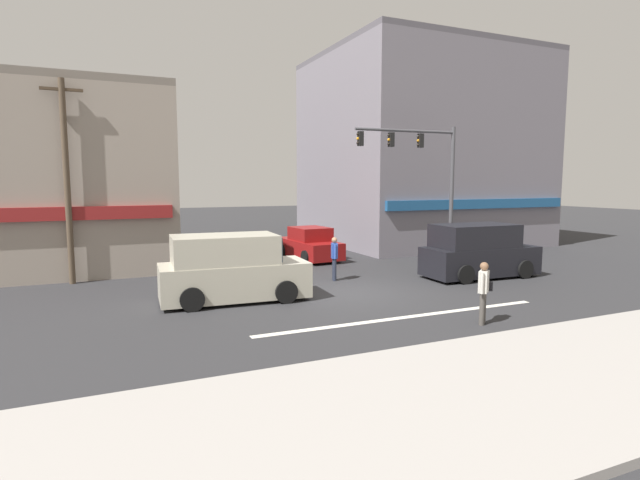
# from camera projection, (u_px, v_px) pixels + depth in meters

# --- Properties ---
(ground_plane) EXTENTS (120.00, 120.00, 0.00)m
(ground_plane) POSITION_uv_depth(u_px,v_px,m) (349.00, 292.00, 17.11)
(ground_plane) COLOR #2B2B2D
(lane_marking_stripe) EXTENTS (9.00, 0.24, 0.01)m
(lane_marking_stripe) POSITION_uv_depth(u_px,v_px,m) (407.00, 317.00, 13.93)
(lane_marking_stripe) COLOR silver
(lane_marking_stripe) RESTS_ON ground
(sidewalk_curb) EXTENTS (40.00, 5.00, 0.16)m
(sidewalk_curb) POSITION_uv_depth(u_px,v_px,m) (556.00, 378.00, 9.38)
(sidewalk_curb) COLOR #9E9993
(sidewalk_curb) RESTS_ON ground
(building_left_block) EXTENTS (12.72, 11.86, 7.79)m
(building_left_block) POSITION_uv_depth(u_px,v_px,m) (16.00, 179.00, 22.66)
(building_left_block) COLOR gray
(building_left_block) RESTS_ON ground
(building_right_corner) EXTENTS (12.26, 11.29, 11.44)m
(building_right_corner) POSITION_uv_depth(u_px,v_px,m) (419.00, 151.00, 31.32)
(building_right_corner) COLOR slate
(building_right_corner) RESTS_ON ground
(utility_pole_near_left) EXTENTS (1.40, 0.22, 7.44)m
(utility_pole_near_left) POSITION_uv_depth(u_px,v_px,m) (67.00, 179.00, 18.09)
(utility_pole_near_left) COLOR brown
(utility_pole_near_left) RESTS_ON ground
(traffic_light_mast) EXTENTS (4.88, 0.50, 6.20)m
(traffic_light_mast) POSITION_uv_depth(u_px,v_px,m) (427.00, 170.00, 21.99)
(traffic_light_mast) COLOR #47474C
(traffic_light_mast) RESTS_ON ground
(van_waiting_far) EXTENTS (4.65, 2.14, 2.11)m
(van_waiting_far) POSITION_uv_depth(u_px,v_px,m) (478.00, 252.00, 19.69)
(van_waiting_far) COLOR black
(van_waiting_far) RESTS_ON ground
(sedan_crossing_leftbound) EXTENTS (2.13, 4.22, 1.58)m
(sedan_crossing_leftbound) POSITION_uv_depth(u_px,v_px,m) (309.00, 245.00, 24.33)
(sedan_crossing_leftbound) COLOR maroon
(sedan_crossing_leftbound) RESTS_ON ground
(van_approaching_near) EXTENTS (4.70, 2.25, 2.11)m
(van_approaching_near) POSITION_uv_depth(u_px,v_px,m) (231.00, 270.00, 15.74)
(van_approaching_near) COLOR #B7B29E
(van_approaching_near) RESTS_ON ground
(pedestrian_foreground_with_bag) EXTENTS (0.64, 0.51, 1.67)m
(pedestrian_foreground_with_bag) POSITION_uv_depth(u_px,v_px,m) (484.00, 289.00, 13.15)
(pedestrian_foreground_with_bag) COLOR #4C4742
(pedestrian_foreground_with_bag) RESTS_ON ground
(pedestrian_mid_crossing) EXTENTS (0.32, 0.55, 1.67)m
(pedestrian_mid_crossing) POSITION_uv_depth(u_px,v_px,m) (334.00, 256.00, 19.04)
(pedestrian_mid_crossing) COLOR #232838
(pedestrian_mid_crossing) RESTS_ON ground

